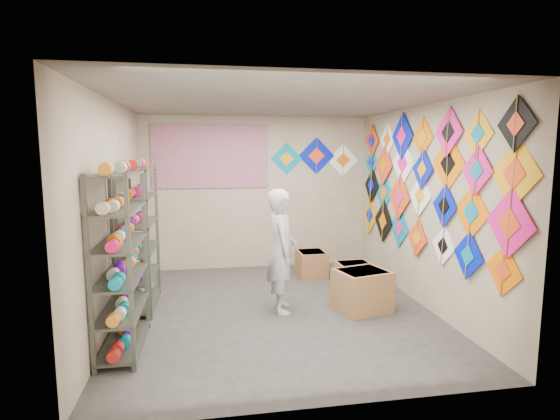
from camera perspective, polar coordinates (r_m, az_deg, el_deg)
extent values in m
plane|color=#33302D|center=(5.94, -0.48, -12.94)|extent=(4.50, 4.50, 0.00)
plane|color=tan|center=(7.82, -3.13, 2.24)|extent=(4.00, 0.00, 4.00)
plane|color=tan|center=(3.44, 5.52, -4.86)|extent=(4.00, 0.00, 4.00)
plane|color=tan|center=(5.65, -20.95, -0.38)|extent=(0.00, 4.50, 4.50)
plane|color=tan|center=(6.25, 17.94, 0.48)|extent=(0.00, 4.50, 4.50)
plane|color=gray|center=(5.59, -0.51, 13.92)|extent=(4.50, 4.50, 0.00)
cube|color=#4C5147|center=(4.86, -20.10, -6.40)|extent=(0.40, 1.10, 1.90)
cube|color=#4C5147|center=(6.11, -17.93, -3.46)|extent=(0.40, 1.10, 1.90)
cylinder|color=#F41760|center=(4.38, -21.28, -6.70)|extent=(0.12, 0.10, 0.12)
cylinder|color=#EF6700|center=(4.56, -20.80, -6.11)|extent=(0.12, 0.10, 0.12)
cylinder|color=orange|center=(4.75, -20.36, -5.57)|extent=(0.12, 0.10, 0.12)
cylinder|color=white|center=(4.93, -19.95, -5.06)|extent=(0.12, 0.10, 0.12)
cylinder|color=red|center=(5.12, -19.57, -4.59)|extent=(0.12, 0.10, 0.12)
cylinder|color=#6610A3|center=(5.30, -19.22, -4.16)|extent=(0.12, 0.10, 0.12)
cylinder|color=beige|center=(5.63, -18.66, -3.45)|extent=(0.12, 0.10, 0.12)
cylinder|color=#0A90A6|center=(5.82, -18.37, -3.09)|extent=(0.12, 0.10, 0.12)
cylinder|color=#F41760|center=(6.00, -18.10, -2.75)|extent=(0.12, 0.10, 0.12)
cylinder|color=#EF6700|center=(6.19, -17.84, -2.43)|extent=(0.12, 0.10, 0.12)
cylinder|color=orange|center=(6.38, -17.60, -2.13)|extent=(0.12, 0.10, 0.12)
cylinder|color=white|center=(6.56, -17.37, -1.85)|extent=(0.12, 0.10, 0.12)
cube|color=orange|center=(4.86, 27.17, -7.05)|extent=(0.02, 0.54, 0.54)
cube|color=#0316CB|center=(5.30, 23.35, -5.48)|extent=(0.03, 0.56, 0.56)
cube|color=white|center=(5.76, 20.54, -4.39)|extent=(0.03, 0.52, 0.52)
cube|color=#F14318|center=(6.32, 17.46, -3.50)|extent=(0.03, 0.54, 0.54)
cube|color=#007DA6|center=(6.84, 15.34, -2.23)|extent=(0.03, 0.62, 0.62)
cube|color=black|center=(7.35, 13.33, -1.43)|extent=(0.02, 0.70, 0.70)
cube|color=orange|center=(7.94, 11.65, -0.63)|extent=(0.03, 0.69, 0.69)
cube|color=#E91884|center=(4.71, 27.81, -1.58)|extent=(0.02, 0.70, 0.70)
cube|color=orange|center=(5.23, 23.74, -0.23)|extent=(0.02, 0.64, 0.64)
cube|color=#0316CB|center=(5.67, 20.68, 0.51)|extent=(0.02, 0.54, 0.54)
cube|color=white|center=(6.24, 17.83, 1.86)|extent=(0.04, 0.61, 0.61)
cube|color=#F14318|center=(6.79, 15.29, 1.63)|extent=(0.03, 0.70, 0.70)
cube|color=#007DA6|center=(7.35, 13.40, 2.24)|extent=(0.02, 0.64, 0.64)
cube|color=black|center=(7.80, 11.87, 3.17)|extent=(0.03, 0.62, 0.62)
cube|color=orange|center=(4.68, 28.34, 4.22)|extent=(0.04, 0.70, 0.70)
cube|color=#E91884|center=(5.12, 24.32, 4.72)|extent=(0.03, 0.55, 0.55)
cube|color=orange|center=(5.63, 21.11, 5.70)|extent=(0.01, 0.71, 0.71)
cube|color=#0316CB|center=(6.14, 18.11, 5.07)|extent=(0.03, 0.55, 0.55)
cube|color=white|center=(6.72, 15.74, 5.94)|extent=(0.02, 0.71, 0.71)
cube|color=#F14318|center=(7.32, 13.38, 5.70)|extent=(0.04, 0.67, 0.67)
cube|color=#007DA6|center=(7.85, 11.89, 6.08)|extent=(0.03, 0.54, 0.54)
cube|color=black|center=(4.67, 28.48, 9.85)|extent=(0.01, 0.54, 0.54)
cube|color=orange|center=(5.17, 24.45, 9.05)|extent=(0.03, 0.53, 0.53)
cube|color=#E91884|center=(5.63, 21.14, 9.48)|extent=(0.04, 0.60, 0.60)
cube|color=orange|center=(6.21, 18.14, 9.01)|extent=(0.02, 0.56, 0.56)
cube|color=#0316CB|center=(6.73, 15.66, 9.27)|extent=(0.01, 0.69, 0.69)
cube|color=white|center=(7.25, 13.86, 8.93)|extent=(0.01, 0.56, 0.56)
cube|color=#F14318|center=(7.81, 11.92, 8.79)|extent=(0.01, 0.59, 0.59)
cube|color=#007DA6|center=(7.86, 0.87, 6.70)|extent=(0.58, 0.02, 0.58)
cube|color=#0316CB|center=(7.98, 4.78, 7.06)|extent=(0.67, 0.02, 0.67)
cube|color=white|center=(8.12, 8.22, 6.45)|extent=(0.59, 0.02, 0.59)
cube|color=#704CA5|center=(7.72, -9.10, 6.92)|extent=(2.00, 0.01, 1.10)
imported|color=beige|center=(5.70, 0.22, -5.35)|extent=(0.64, 0.47, 1.62)
cube|color=olive|center=(5.95, 10.67, -10.29)|extent=(0.76, 0.69, 0.54)
cube|color=olive|center=(6.79, 9.58, -8.53)|extent=(0.53, 0.44, 0.42)
cube|color=olive|center=(7.37, 4.12, -7.06)|extent=(0.47, 0.51, 0.43)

